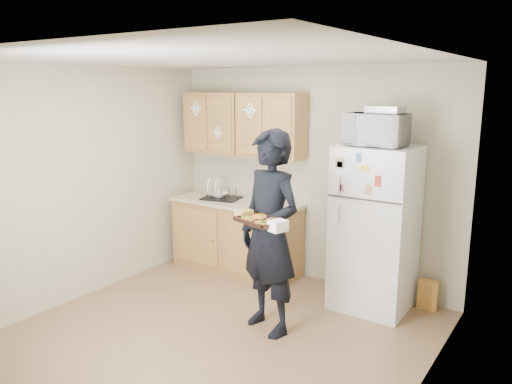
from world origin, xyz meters
TOP-DOWN VIEW (x-y plane):
  - floor at (0.00, 0.00)m, footprint 3.60×3.60m
  - ceiling at (0.00, 0.00)m, footprint 3.60×3.60m
  - wall_back at (0.00, 1.80)m, footprint 3.60×0.04m
  - wall_front at (0.00, -1.80)m, footprint 3.60×0.04m
  - wall_left at (-1.80, 0.00)m, footprint 0.04×3.60m
  - wall_right at (1.80, 0.00)m, footprint 0.04×3.60m
  - refrigerator at (0.95, 1.43)m, footprint 0.75×0.70m
  - base_cabinet at (-0.85, 1.48)m, footprint 1.60×0.60m
  - countertop at (-0.85, 1.48)m, footprint 1.64×0.64m
  - upper_cab_left at (-1.25, 1.61)m, footprint 0.80×0.33m
  - upper_cab_right at (-0.43, 1.61)m, footprint 0.80×0.33m
  - cereal_box at (1.47, 1.67)m, footprint 0.20×0.07m
  - person at (0.33, 0.39)m, footprint 0.80×0.64m
  - baking_tray at (0.42, 0.10)m, footprint 0.46×0.39m
  - pizza_front_left at (0.31, 0.07)m, footprint 0.13×0.13m
  - pizza_front_right at (0.49, 0.01)m, footprint 0.13×0.13m
  - pizza_back_left at (0.35, 0.19)m, footprint 0.13×0.13m
  - pizza_back_right at (0.52, 0.14)m, footprint 0.13×0.13m
  - microwave at (0.92, 1.38)m, footprint 0.58×0.39m
  - foil_pan at (1.00, 1.41)m, footprint 0.35×0.26m
  - dish_rack at (-1.06, 1.45)m, footprint 0.51×0.42m
  - bowl at (-1.09, 1.45)m, footprint 0.23×0.23m
  - soap_bottle at (-0.21, 1.42)m, footprint 0.09×0.10m

SIDE VIEW (x-z plane):
  - floor at x=0.00m, z-range 0.00..0.00m
  - cereal_box at x=1.47m, z-range 0.00..0.32m
  - base_cabinet at x=-0.85m, z-range 0.00..0.86m
  - refrigerator at x=0.95m, z-range 0.00..1.70m
  - countertop at x=-0.85m, z-range 0.86..0.90m
  - bowl at x=-1.09m, z-range 0.92..0.97m
  - person at x=0.33m, z-range 0.00..1.91m
  - soap_bottle at x=-0.21m, z-range 0.90..1.07m
  - dish_rack at x=-1.06m, z-range 0.90..1.08m
  - baking_tray at x=0.42m, z-range 1.13..1.16m
  - pizza_front_left at x=0.31m, z-range 1.15..1.17m
  - pizza_front_right at x=0.49m, z-range 1.15..1.17m
  - pizza_back_left at x=0.35m, z-range 1.15..1.17m
  - pizza_back_right at x=0.52m, z-range 1.15..1.17m
  - wall_back at x=0.00m, z-range 0.00..2.50m
  - wall_front at x=0.00m, z-range 0.00..2.50m
  - wall_left at x=-1.80m, z-range 0.00..2.50m
  - wall_right at x=1.80m, z-range 0.00..2.50m
  - upper_cab_left at x=-1.25m, z-range 1.45..2.20m
  - upper_cab_right at x=-0.43m, z-range 1.45..2.20m
  - microwave at x=0.92m, z-range 1.70..2.02m
  - foil_pan at x=1.00m, z-range 2.02..2.09m
  - ceiling at x=0.00m, z-range 2.50..2.50m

